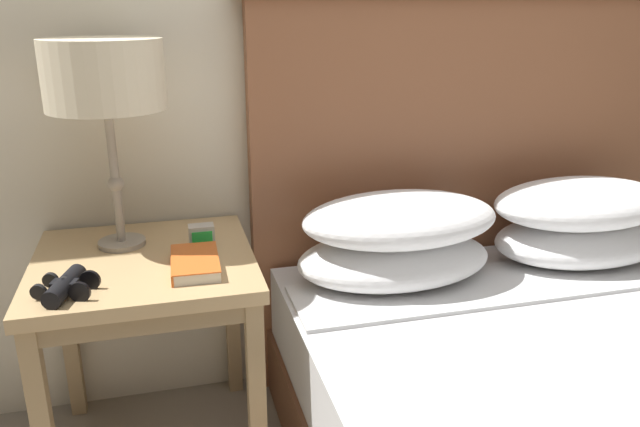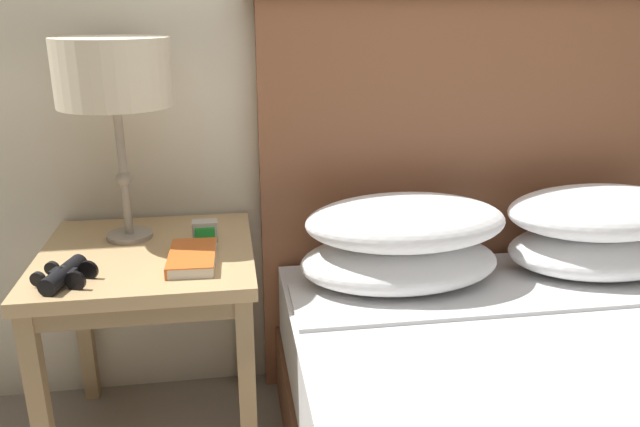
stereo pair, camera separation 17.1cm
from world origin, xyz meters
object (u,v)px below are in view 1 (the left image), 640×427
nightstand (146,285)px  bed (583,401)px  alarm_clock (202,235)px  book_on_nightstand (194,263)px  table_lamp (104,79)px  binoculars_pair (66,286)px

nightstand → bed: (1.06, -0.48, -0.23)m
alarm_clock → nightstand: bearing=-162.7°
nightstand → book_on_nightstand: size_ratio=2.86×
bed → alarm_clock: size_ratio=25.51×
book_on_nightstand → alarm_clock: 0.16m
nightstand → table_lamp: table_lamp is taller
table_lamp → alarm_clock: (0.22, -0.06, -0.43)m
book_on_nightstand → alarm_clock: bearing=78.6°
bed → alarm_clock: (-0.90, 0.53, 0.35)m
nightstand → alarm_clock: alarm_clock is taller
alarm_clock → table_lamp: bearing=164.4°
book_on_nightstand → binoculars_pair: bearing=-165.4°
binoculars_pair → alarm_clock: alarm_clock is taller
bed → book_on_nightstand: bearing=158.5°
book_on_nightstand → binoculars_pair: 0.31m
bed → binoculars_pair: (-1.23, 0.29, 0.34)m
bed → binoculars_pair: bed is taller
nightstand → bed: bed is taller
nightstand → alarm_clock: (0.16, 0.05, 0.11)m
nightstand → table_lamp: bearing=117.8°
binoculars_pair → table_lamp: bearing=69.1°
nightstand → book_on_nightstand: book_on_nightstand is taller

